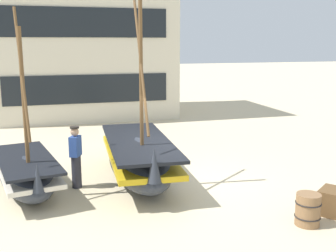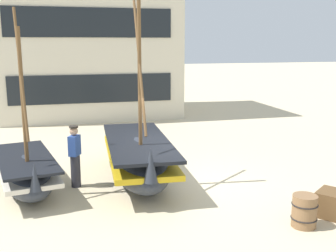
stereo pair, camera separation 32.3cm
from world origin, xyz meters
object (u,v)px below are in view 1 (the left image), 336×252
Objects in this scene: fisherman_by_hull at (76,158)px; wooden_barrel at (308,209)px; fishing_boat_centre_large at (139,158)px; cargo_crate at (336,202)px; harbor_building_main at (80,25)px; fishing_boat_near_left at (27,173)px.

wooden_barrel is at bearing -39.17° from fisherman_by_hull.
fishing_boat_centre_large reaches higher than fisherman_by_hull.
cargo_crate is 0.07× the size of harbor_building_main.
fishing_boat_centre_large is at bearing 3.09° from fishing_boat_near_left.
fisherman_by_hull is at bearing 148.11° from cargo_crate.
fisherman_by_hull is 6.55m from cargo_crate.
fishing_boat_centre_large is 1.75m from fisherman_by_hull.
cargo_crate is (5.54, -3.45, -0.55)m from fisherman_by_hull.
fishing_boat_near_left is 3.01m from fishing_boat_centre_large.
fishing_boat_centre_large is 3.14× the size of fisherman_by_hull.
fishing_boat_near_left is 6.79× the size of cargo_crate.
fisherman_by_hull is (-1.74, -0.11, 0.18)m from fishing_boat_centre_large.
harbor_building_main is at bearing 102.52° from wooden_barrel.
fishing_boat_centre_large is at bearing -87.15° from harbor_building_main.
harbor_building_main is at bearing 92.85° from fishing_boat_centre_large.
fisherman_by_hull reaches higher than wooden_barrel.
wooden_barrel is (2.85, -3.85, -0.31)m from fishing_boat_centre_large.
fishing_boat_near_left is at bearing -176.91° from fishing_boat_centre_large.
fishing_boat_centre_large is at bearing 136.86° from cargo_crate.
harbor_building_main reaches higher than fisherman_by_hull.
wooden_barrel is at bearing -32.24° from fishing_boat_near_left.
fishing_boat_near_left is 2.79× the size of fisherman_by_hull.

